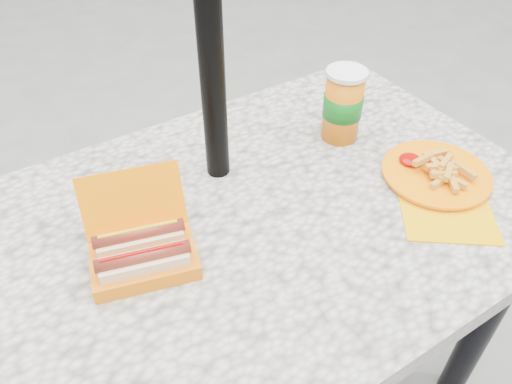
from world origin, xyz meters
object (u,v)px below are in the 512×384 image
hotdog_box (143,251)px  soda_cup (343,105)px  umbrella_pole (208,15)px  fries_plate (437,176)px

hotdog_box → soda_cup: (0.55, 0.12, 0.05)m
umbrella_pole → soda_cup: size_ratio=12.68×
umbrella_pole → soda_cup: 0.41m
umbrella_pole → fries_plate: (0.38, -0.28, -0.34)m
hotdog_box → fries_plate: hotdog_box is taller
umbrella_pole → hotdog_box: bearing=-146.2°
hotdog_box → soda_cup: 0.57m
fries_plate → hotdog_box: bearing=169.3°
umbrella_pole → fries_plate: 0.58m
soda_cup → fries_plate: bearing=-73.2°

